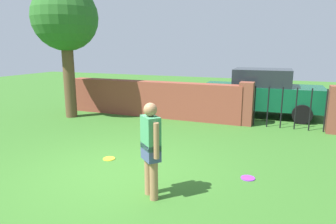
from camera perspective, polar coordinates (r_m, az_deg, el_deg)
name	(u,v)px	position (r m, az deg, el deg)	size (l,w,h in m)	color
ground_plane	(115,173)	(6.30, -10.09, -11.24)	(40.00, 40.00, 0.00)	#336623
brick_wall	(151,99)	(10.99, -3.25, 2.50)	(6.59, 0.50, 1.28)	brown
tree	(65,20)	(11.31, -18.93, 16.18)	(2.25, 2.25, 4.60)	brown
person	(151,146)	(4.96, -3.29, -6.48)	(0.43, 0.40, 1.62)	#9E704C
fence_gate	(289,107)	(9.95, 21.94, 0.95)	(3.01, 0.44, 1.40)	brown
car	(261,92)	(11.58, 17.30, 3.57)	(4.26, 2.04, 1.72)	#0C4C2D
frisbee_yellow	(109,159)	(7.03, -11.13, -8.68)	(0.27, 0.27, 0.02)	yellow
frisbee_purple	(248,178)	(6.14, 14.91, -12.02)	(0.27, 0.27, 0.02)	purple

